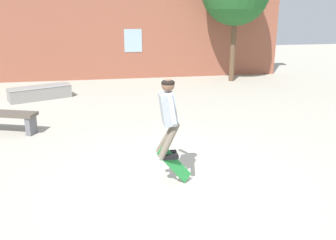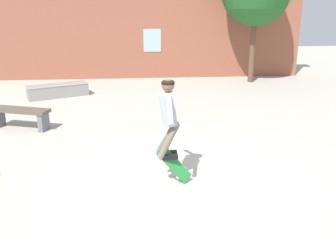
{
  "view_description": "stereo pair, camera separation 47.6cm",
  "coord_description": "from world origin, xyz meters",
  "px_view_note": "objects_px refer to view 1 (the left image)",
  "views": [
    {
      "loc": [
        -1.14,
        -5.89,
        2.99
      ],
      "look_at": [
        -0.15,
        -0.11,
        1.14
      ],
      "focal_mm": 40.0,
      "sensor_mm": 36.0,
      "label": 1
    },
    {
      "loc": [
        -0.66,
        -5.95,
        2.99
      ],
      "look_at": [
        -0.15,
        -0.11,
        1.14
      ],
      "focal_mm": 40.0,
      "sensor_mm": 36.0,
      "label": 2
    }
  ],
  "objects_px": {
    "skate_ledge": "(40,93)",
    "skater": "(168,112)",
    "skateboard_flipping": "(174,164)",
    "park_bench": "(6,118)"
  },
  "relations": [
    {
      "from": "park_bench",
      "to": "skateboard_flipping",
      "type": "bearing_deg",
      "value": -24.54
    },
    {
      "from": "skater",
      "to": "park_bench",
      "type": "bearing_deg",
      "value": 136.66
    },
    {
      "from": "park_bench",
      "to": "skater",
      "type": "bearing_deg",
      "value": -24.89
    },
    {
      "from": "park_bench",
      "to": "skater",
      "type": "relative_size",
      "value": 1.14
    },
    {
      "from": "park_bench",
      "to": "skateboard_flipping",
      "type": "xyz_separation_m",
      "value": [
        3.45,
        -3.27,
        0.0
      ]
    },
    {
      "from": "skate_ledge",
      "to": "skater",
      "type": "bearing_deg",
      "value": -87.42
    },
    {
      "from": "skate_ledge",
      "to": "skateboard_flipping",
      "type": "xyz_separation_m",
      "value": [
        3.17,
        -6.5,
        0.15
      ]
    },
    {
      "from": "skate_ledge",
      "to": "skater",
      "type": "relative_size",
      "value": 1.47
    },
    {
      "from": "skateboard_flipping",
      "to": "skater",
      "type": "bearing_deg",
      "value": 147.77
    },
    {
      "from": "park_bench",
      "to": "skater",
      "type": "distance_m",
      "value": 4.74
    }
  ]
}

